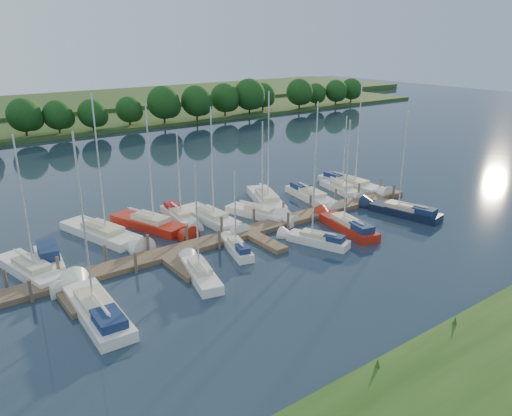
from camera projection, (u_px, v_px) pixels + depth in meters
ground at (308, 267)px, 37.40m from camera, size 260.00×260.00×0.00m
dock at (251, 234)px, 42.90m from camera, size 40.00×6.00×0.40m
mooring_pilings at (244, 226)px, 43.62m from camera, size 38.24×2.84×2.00m
far_shore at (42, 125)px, 94.35m from camera, size 180.00×30.00×0.60m
distant_hill at (13, 108)px, 113.23m from camera, size 220.00×40.00×1.40m
treeline at (79, 112)px, 84.90m from camera, size 146.28×9.37×8.21m
sailboat_n_0 at (33, 272)px, 35.90m from camera, size 3.54×8.49×10.74m
motorboat at (50, 261)px, 37.50m from camera, size 2.37×5.97×1.93m
sailboat_n_2 at (105, 235)px, 42.52m from camera, size 4.66×10.09×12.65m
sailboat_n_3 at (152, 226)px, 44.58m from camera, size 4.63×8.98×11.59m
sailboat_n_4 at (180, 217)px, 46.71m from camera, size 2.17×6.77×8.68m
sailboat_n_5 at (212, 219)px, 46.15m from camera, size 2.45×8.70×11.06m
sailboat_n_6 at (260, 214)px, 47.41m from camera, size 3.65×7.44×9.54m
sailboat_n_7 at (267, 202)px, 50.97m from camera, size 4.98×9.22×11.88m
sailboat_n_8 at (312, 197)px, 52.33m from camera, size 3.07×8.46×10.65m
sailboat_n_9 at (341, 189)px, 55.03m from camera, size 2.62×6.85×8.75m
sailboat_n_10 at (352, 185)px, 56.69m from camera, size 2.69×9.38×11.75m
sailboat_s_0 at (96, 310)px, 30.96m from camera, size 2.48×9.34×11.80m
sailboat_s_1 at (200, 274)px, 35.62m from camera, size 2.82×6.60×8.57m
sailboat_s_2 at (237, 249)px, 39.76m from camera, size 2.40×5.30×6.99m
sailboat_s_3 at (316, 240)px, 41.33m from camera, size 3.31×6.11×8.07m
sailboat_s_4 at (347, 227)px, 44.28m from camera, size 3.06×7.95×10.15m
sailboat_s_5 at (402, 212)px, 47.97m from camera, size 3.33×8.10×10.27m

